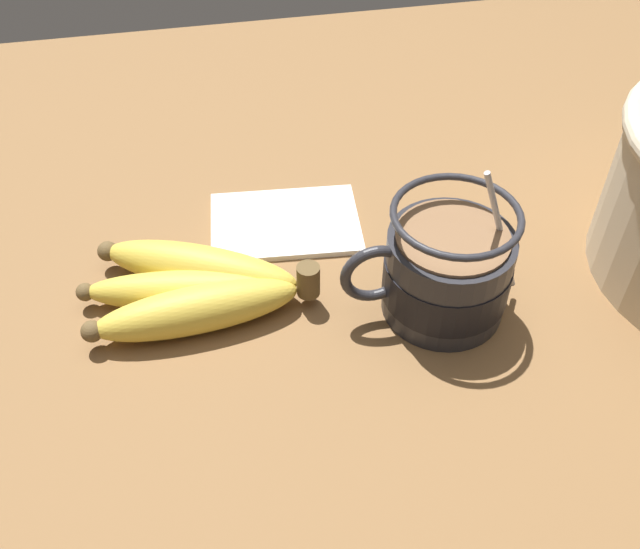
{
  "coord_description": "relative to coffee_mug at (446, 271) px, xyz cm",
  "views": [
    {
      "loc": [
        16.2,
        43.2,
        49.37
      ],
      "look_at": [
        7.91,
        2.52,
        8.62
      ],
      "focal_mm": 40.0,
      "sensor_mm": 36.0,
      "label": 1
    }
  ],
  "objects": [
    {
      "name": "coffee_mug",
      "position": [
        0.0,
        0.0,
        0.0
      ],
      "size": [
        15.67,
        10.59,
        14.13
      ],
      "color": "#28282D",
      "rests_on": "table"
    },
    {
      "name": "napkin",
      "position": [
        11.37,
        -13.4,
        -3.99
      ],
      "size": [
        15.2,
        11.31,
        0.6
      ],
      "color": "white",
      "rests_on": "table"
    },
    {
      "name": "table",
      "position": [
        2.45,
        -3.87,
        -6.27
      ],
      "size": [
        109.62,
        109.62,
        3.97
      ],
      "color": "brown",
      "rests_on": "ground"
    },
    {
      "name": "banana_bunch",
      "position": [
        20.5,
        -4.48,
        -2.32
      ],
      "size": [
        20.56,
        13.33,
        4.33
      ],
      "color": "brown",
      "rests_on": "table"
    }
  ]
}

